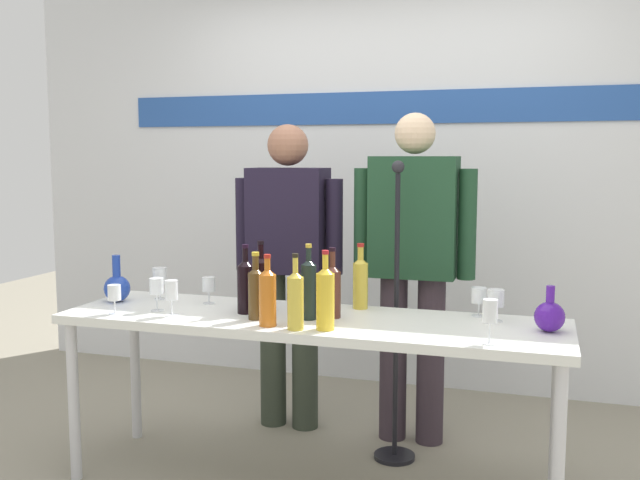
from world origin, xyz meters
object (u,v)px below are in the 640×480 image
(wine_glass_left_2, at_px, (114,293))
(display_table, at_px, (310,332))
(decanter_blue_right, at_px, (550,316))
(microphone_stand, at_px, (396,363))
(wine_bottle_5, at_px, (295,298))
(wine_glass_left_1, at_px, (171,291))
(wine_bottle_2, at_px, (268,295))
(wine_bottle_3, at_px, (261,281))
(wine_bottle_8, at_px, (325,296))
(wine_bottle_4, at_px, (309,287))
(wine_bottle_7, at_px, (246,285))
(wine_glass_left_3, at_px, (157,287))
(decanter_blue_left, at_px, (117,287))
(wine_glass_left_0, at_px, (209,285))
(wine_glass_right_1, at_px, (496,299))
(wine_bottle_6, at_px, (332,289))
(wine_bottle_1, at_px, (360,281))
(wine_glass_left_4, at_px, (160,276))
(wine_glass_right_0, at_px, (479,296))
(wine_glass_right_2, at_px, (490,312))
(presenter_left, at_px, (288,256))
(presenter_right, at_px, (413,256))
(wine_bottle_0, at_px, (256,291))

(wine_glass_left_2, bearing_deg, display_table, 13.33)
(decanter_blue_right, xyz_separation_m, microphone_stand, (-0.69, 0.36, -0.36))
(wine_bottle_5, bearing_deg, wine_glass_left_1, 172.87)
(wine_bottle_2, xyz_separation_m, wine_bottle_3, (-0.15, 0.30, 0.00))
(decanter_blue_right, relative_size, wine_bottle_8, 0.58)
(wine_bottle_4, relative_size, wine_bottle_7, 1.06)
(wine_glass_left_3, bearing_deg, wine_bottle_2, -11.29)
(decanter_blue_left, relative_size, wine_bottle_4, 0.69)
(wine_bottle_7, xyz_separation_m, wine_glass_left_0, (-0.25, 0.14, -0.04))
(wine_glass_right_1, bearing_deg, wine_bottle_3, -176.22)
(decanter_blue_left, xyz_separation_m, wine_bottle_6, (1.09, -0.02, 0.05))
(wine_bottle_1, xyz_separation_m, wine_glass_left_4, (-0.99, -0.08, -0.02))
(wine_glass_left_4, bearing_deg, wine_bottle_7, -17.37)
(wine_bottle_4, relative_size, wine_glass_right_0, 2.58)
(wine_glass_left_1, height_order, wine_glass_left_4, wine_glass_left_1)
(wine_glass_left_0, distance_m, microphone_stand, 0.97)
(wine_bottle_3, height_order, wine_bottle_7, wine_bottle_3)
(wine_bottle_8, relative_size, wine_glass_right_2, 1.92)
(presenter_left, height_order, wine_bottle_4, presenter_left)
(presenter_right, relative_size, wine_bottle_8, 5.19)
(wine_glass_right_1, bearing_deg, presenter_right, 131.74)
(display_table, height_order, microphone_stand, microphone_stand)
(wine_glass_right_0, bearing_deg, display_table, -161.02)
(wine_bottle_4, relative_size, wine_glass_right_1, 2.38)
(presenter_left, xyz_separation_m, wine_bottle_3, (0.07, -0.56, -0.03))
(wine_glass_left_0, relative_size, microphone_stand, 0.09)
(wine_bottle_8, bearing_deg, wine_bottle_2, -178.19)
(presenter_right, bearing_deg, wine_glass_left_0, -149.16)
(microphone_stand, bearing_deg, wine_glass_left_3, -154.03)
(wine_bottle_7, bearing_deg, wine_bottle_2, -46.97)
(wine_glass_left_1, bearing_deg, wine_bottle_5, -7.13)
(decanter_blue_right, bearing_deg, wine_glass_right_1, 151.00)
(wine_bottle_7, bearing_deg, wine_glass_right_1, 8.99)
(wine_bottle_4, xyz_separation_m, microphone_stand, (0.29, 0.44, -0.43))
(wine_bottle_0, height_order, wine_glass_left_2, wine_bottle_0)
(wine_bottle_3, height_order, wine_glass_right_1, wine_bottle_3)
(wine_bottle_6, height_order, wine_glass_left_3, wine_bottle_6)
(wine_glass_left_2, bearing_deg, wine_bottle_1, 23.42)
(display_table, relative_size, wine_glass_left_2, 16.81)
(wine_glass_left_4, bearing_deg, wine_bottle_5, -24.69)
(decanter_blue_left, relative_size, wine_bottle_0, 0.78)
(wine_bottle_0, relative_size, wine_glass_right_0, 2.30)
(wine_bottle_3, xyz_separation_m, wine_glass_left_2, (-0.58, -0.29, -0.04))
(wine_bottle_2, bearing_deg, wine_glass_right_1, 22.29)
(wine_bottle_8, bearing_deg, wine_bottle_7, 156.35)
(wine_glass_left_4, distance_m, wine_glass_right_1, 1.60)
(wine_bottle_0, height_order, wine_glass_left_4, wine_bottle_0)
(wine_bottle_5, distance_m, wine_glass_left_1, 0.61)
(wine_bottle_5, bearing_deg, wine_glass_left_3, 168.71)
(microphone_stand, bearing_deg, wine_glass_left_1, -147.99)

